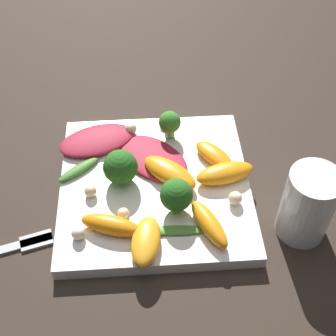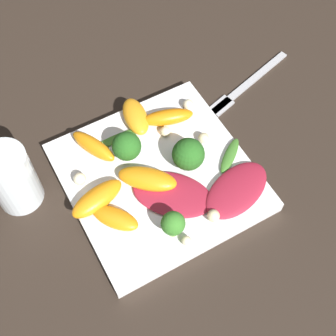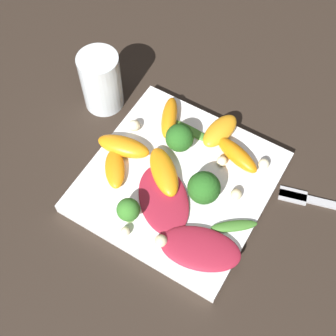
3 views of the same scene
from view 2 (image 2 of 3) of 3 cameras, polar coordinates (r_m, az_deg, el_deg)
The scene contains 23 objects.
ground_plane at distance 0.65m, azimuth -1.15°, elevation -1.53°, with size 2.40×2.40×0.00m, color #2D231C.
plate at distance 0.64m, azimuth -1.17°, elevation -1.11°, with size 0.24×0.24×0.02m.
drinking_glass at distance 0.62m, azimuth -18.50°, elevation -1.21°, with size 0.06×0.06×0.10m.
fork at distance 0.75m, azimuth 8.99°, elevation 9.59°, with size 0.17×0.06×0.01m.
radicchio_leaf_0 at distance 0.62m, azimuth 8.37°, elevation -2.65°, with size 0.12×0.09×0.01m.
radicchio_leaf_1 at distance 0.61m, azimuth 0.22°, elevation -3.38°, with size 0.12×0.12×0.01m.
orange_segment_0 at distance 0.67m, azimuth -0.04°, elevation 6.22°, with size 0.08×0.05×0.02m.
orange_segment_1 at distance 0.61m, azimuth -2.53°, elevation -1.33°, with size 0.08×0.08×0.02m.
orange_segment_2 at distance 0.60m, azimuth -8.54°, elevation -3.89°, with size 0.08×0.05×0.02m.
orange_segment_3 at distance 0.65m, azimuth -9.07°, elevation 2.64°, with size 0.05×0.08×0.02m.
orange_segment_4 at distance 0.59m, azimuth -6.41°, elevation -6.10°, with size 0.06×0.07×0.02m.
orange_segment_5 at distance 0.67m, azimuth -3.98°, elevation 6.30°, with size 0.04×0.07×0.02m.
broccoli_floret_0 at distance 0.57m, azimuth 0.63°, elevation -6.84°, with size 0.03×0.03×0.04m.
broccoli_floret_1 at distance 0.62m, azimuth -5.07°, elevation 2.63°, with size 0.04×0.04×0.05m.
broccoli_floret_2 at distance 0.62m, azimuth 2.50°, elevation 1.67°, with size 0.04×0.04×0.05m.
arugula_sprig_0 at distance 0.65m, azimuth 7.54°, elevation 1.51°, with size 0.06×0.05×0.01m.
arugula_sprig_1 at distance 0.66m, azimuth -6.02°, elevation 3.67°, with size 0.08×0.02×0.01m.
macadamia_nut_0 at distance 0.69m, azimuth 2.47°, elevation 7.73°, with size 0.02×0.02×0.02m.
macadamia_nut_1 at distance 0.66m, azimuth -0.32°, elevation 4.49°, with size 0.01×0.01×0.01m.
macadamia_nut_2 at distance 0.59m, azimuth 5.55°, elevation -5.81°, with size 0.02×0.02×0.02m.
macadamia_nut_3 at distance 0.63m, azimuth -10.70°, elevation -1.31°, with size 0.02×0.02×0.02m.
macadamia_nut_4 at distance 0.65m, azimuth 4.36°, elevation 3.65°, with size 0.02×0.02×0.02m.
macadamia_nut_5 at distance 0.58m, azimuth 2.25°, elevation -8.84°, with size 0.01×0.01×0.01m.
Camera 2 is at (-0.14, -0.28, 0.56)m, focal length 50.00 mm.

